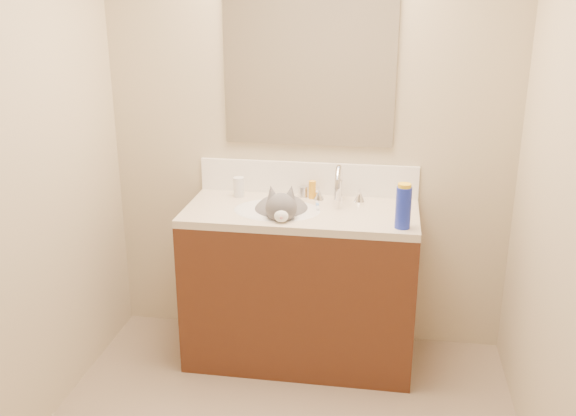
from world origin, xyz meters
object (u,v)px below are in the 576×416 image
(cat, at_px, (282,215))
(faucet, at_px, (339,187))
(amber_bottle, at_px, (312,190))
(basin, at_px, (277,223))
(vanity_cabinet, at_px, (300,288))
(silver_jar, at_px, (303,192))
(pill_bottle, at_px, (239,187))
(spray_can, at_px, (403,208))

(cat, bearing_deg, faucet, 21.13)
(amber_bottle, bearing_deg, cat, -120.92)
(faucet, relative_size, amber_bottle, 2.89)
(faucet, bearing_deg, cat, -149.17)
(basin, xyz_separation_m, cat, (0.02, 0.00, 0.04))
(vanity_cabinet, distance_m, silver_jar, 0.52)
(pill_bottle, distance_m, amber_bottle, 0.40)
(vanity_cabinet, distance_m, basin, 0.40)
(vanity_cabinet, xyz_separation_m, spray_can, (0.51, -0.19, 0.55))
(amber_bottle, bearing_deg, faucet, -20.14)
(silver_jar, relative_size, amber_bottle, 0.61)
(pill_bottle, height_order, spray_can, spray_can)
(vanity_cabinet, height_order, amber_bottle, amber_bottle)
(basin, xyz_separation_m, pill_bottle, (-0.24, 0.19, 0.12))
(basin, height_order, cat, cat)
(pill_bottle, bearing_deg, faucet, -2.11)
(silver_jar, bearing_deg, cat, -108.43)
(cat, relative_size, pill_bottle, 4.08)
(cat, height_order, silver_jar, cat)
(silver_jar, bearing_deg, vanity_cabinet, -85.16)
(cat, distance_m, silver_jar, 0.26)
(vanity_cabinet, xyz_separation_m, amber_bottle, (0.03, 0.19, 0.50))
(silver_jar, height_order, amber_bottle, amber_bottle)
(faucet, xyz_separation_m, spray_can, (0.33, -0.33, 0.01))
(basin, distance_m, silver_jar, 0.28)
(cat, relative_size, spray_can, 2.20)
(vanity_cabinet, bearing_deg, faucet, 37.29)
(spray_can, bearing_deg, pill_bottle, 158.39)
(vanity_cabinet, relative_size, spray_can, 5.98)
(basin, bearing_deg, vanity_cabinet, 14.04)
(pill_bottle, bearing_deg, silver_jar, 8.45)
(cat, height_order, spray_can, spray_can)
(vanity_cabinet, xyz_separation_m, silver_jar, (-0.02, 0.21, 0.48))
(faucet, relative_size, spray_can, 1.39)
(pill_bottle, bearing_deg, spray_can, -21.61)
(cat, bearing_deg, amber_bottle, 49.38)
(pill_bottle, bearing_deg, cat, -34.59)
(faucet, relative_size, pill_bottle, 2.59)
(vanity_cabinet, xyz_separation_m, cat, (-0.10, -0.03, 0.42))
(faucet, xyz_separation_m, pill_bottle, (-0.54, 0.02, -0.03))
(spray_can, bearing_deg, silver_jar, 143.03)
(vanity_cabinet, distance_m, faucet, 0.58)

